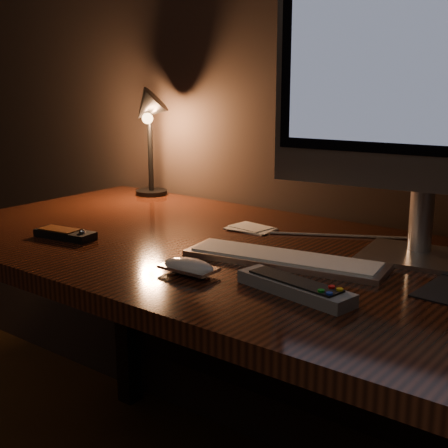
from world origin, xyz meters
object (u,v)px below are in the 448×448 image
Objects in this scene: monitor at (425,68)px; desk_lamp at (148,124)px; desk at (272,300)px; keyboard at (284,259)px; media_remote at (65,234)px; tv_remote at (295,287)px; mouse at (189,269)px.

monitor reaches higher than desk_lamp.
desk is 0.72m from desk_lamp.
monitor is 1.56× the size of keyboard.
tv_remote is (0.61, 0.00, 0.00)m from media_remote.
media_remote is at bearing 174.43° from mouse.
mouse is (-0.10, -0.17, 0.00)m from keyboard.
monitor is 5.81× the size of mouse.
desk is 10.51× the size of media_remote.
mouse is 0.48× the size of tv_remote.
monitor is 0.90m from desk_lamp.
tv_remote is at bearing 5.44° from mouse.
desk_lamp reaches higher than tv_remote.
media_remote is at bearing -170.02° from tv_remote.
mouse is 0.39m from media_remote.
keyboard reaches higher than desk.
monitor is 0.45m from keyboard.
media_remote is (-0.39, 0.02, -0.00)m from mouse.
mouse is at bearing -162.91° from tv_remote.
keyboard is 3.71× the size of mouse.
tv_remote reaches higher than desk.
desk_lamp is (-0.59, 0.22, 0.35)m from desk.
desk_lamp is (-0.87, 0.13, -0.16)m from monitor.
monitor is 1.94× the size of desk_lamp.
mouse is 0.72× the size of media_remote.
monitor is 2.76× the size of tv_remote.
desk is 2.51× the size of monitor.
desk is 4.88× the size of desk_lamp.
desk is 0.34m from tv_remote.
mouse is 0.22m from tv_remote.
desk_lamp is (-0.58, 0.49, 0.21)m from mouse.
monitor reaches higher than media_remote.
desk is at bearing 4.41° from desk_lamp.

